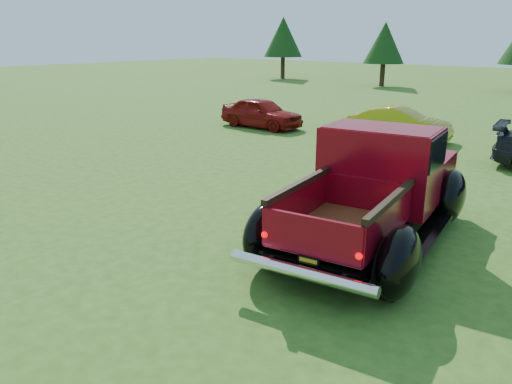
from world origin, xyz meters
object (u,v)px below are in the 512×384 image
at_px(tree_west, 385,43).
at_px(show_car_red, 261,113).
at_px(tree_far_west, 283,37).
at_px(pickup_truck, 378,185).
at_px(show_car_yellow, 400,124).

xyz_separation_m(tree_west, show_car_red, (4.37, -19.59, -2.51)).
relative_size(tree_far_west, tree_west, 1.13).
distance_m(tree_west, show_car_red, 20.23).
bearing_deg(tree_west, tree_far_west, 174.29).
bearing_deg(pickup_truck, show_car_yellow, 103.49).
relative_size(tree_far_west, show_car_yellow, 1.47).
bearing_deg(pickup_truck, tree_west, 107.61).
bearing_deg(show_car_yellow, pickup_truck, -168.19).
height_order(tree_west, show_car_red, tree_west).
relative_size(tree_west, show_car_yellow, 1.30).
distance_m(tree_far_west, tree_west, 10.06).
distance_m(tree_far_west, show_car_red, 25.28).
xyz_separation_m(tree_far_west, show_car_yellow, (19.79, -19.51, -2.94)).
relative_size(pickup_truck, show_car_red, 1.63).
distance_m(pickup_truck, show_car_red, 11.70).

